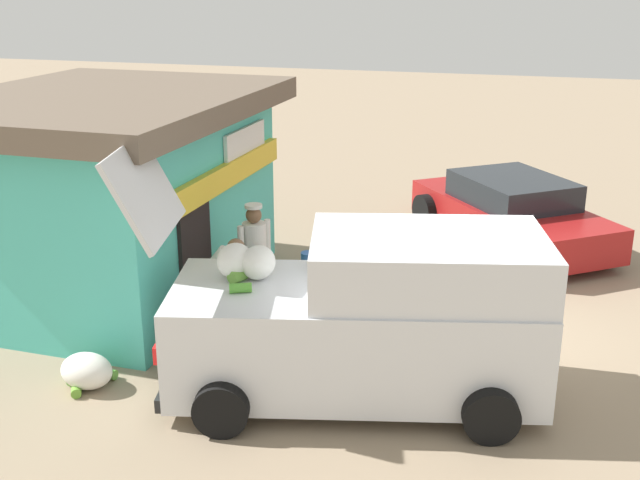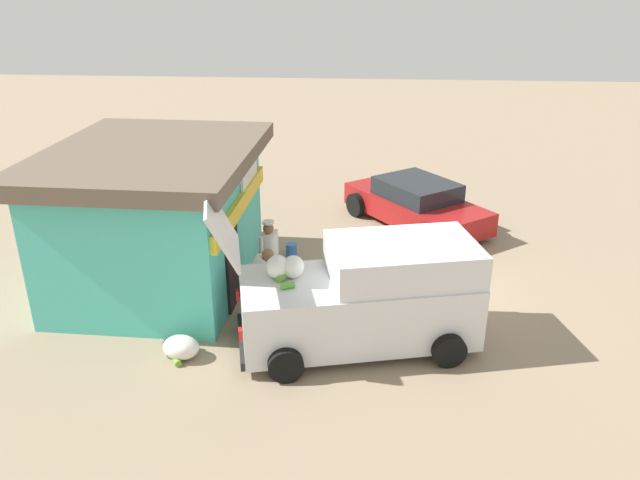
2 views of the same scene
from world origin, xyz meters
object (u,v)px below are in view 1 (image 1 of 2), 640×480
storefront_bar (110,192)px  vendor_standing (255,253)px  delivery_van (369,318)px  parked_sedan (511,212)px  customer_bending (216,283)px  paint_bucket (309,262)px  unloaded_banana_pile (87,371)px

storefront_bar → vendor_standing: storefront_bar is taller
delivery_van → vendor_standing: bearing=49.5°
parked_sedan → customer_bending: customer_bending is taller
parked_sedan → customer_bending: bearing=147.2°
customer_bending → paint_bucket: customer_bending is taller
vendor_standing → customer_bending: vendor_standing is taller
parked_sedan → vendor_standing: (-4.33, 3.41, 0.37)m
storefront_bar → unloaded_banana_pile: 3.48m
vendor_standing → unloaded_banana_pile: (-2.55, 1.26, -0.78)m
parked_sedan → customer_bending: (-5.47, 3.53, 0.33)m
parked_sedan → unloaded_banana_pile: bearing=145.9°
parked_sedan → paint_bucket: parked_sedan is taller
unloaded_banana_pile → paint_bucket: bearing=-18.3°
delivery_van → customer_bending: bearing=73.9°
delivery_van → paint_bucket: (3.72, 1.85, -0.82)m
storefront_bar → customer_bending: bearing=-122.6°
delivery_van → vendor_standing: size_ratio=2.96×
parked_sedan → vendor_standing: 5.53m
vendor_standing → paint_bucket: vendor_standing is taller
customer_bending → storefront_bar: bearing=57.4°
delivery_van → unloaded_banana_pile: delivery_van is taller
paint_bucket → customer_bending: bearing=173.5°
delivery_van → unloaded_banana_pile: 3.51m
storefront_bar → parked_sedan: size_ratio=1.22×
unloaded_banana_pile → parked_sedan: bearing=-34.1°
vendor_standing → paint_bucket: 2.12m
vendor_standing → customer_bending: size_ratio=1.10×
storefront_bar → unloaded_banana_pile: size_ratio=7.48×
storefront_bar → vendor_standing: bearing=-98.6°
paint_bucket → vendor_standing: bearing=173.2°
storefront_bar → paint_bucket: storefront_bar is taller
vendor_standing → unloaded_banana_pile: vendor_standing is taller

